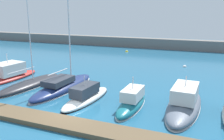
# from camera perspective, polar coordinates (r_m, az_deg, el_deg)

# --- Properties ---
(ground_plane) EXTENTS (120.00, 120.00, 0.00)m
(ground_plane) POSITION_cam_1_polar(r_m,az_deg,el_deg) (20.10, -8.92, -10.19)
(ground_plane) COLOR #236084
(dock_pier) EXTENTS (37.88, 2.00, 0.37)m
(dock_pier) POSITION_cam_1_polar(r_m,az_deg,el_deg) (18.39, -12.45, -12.11)
(dock_pier) COLOR brown
(dock_pier) RESTS_ON ground_plane
(breakwater_seawall) EXTENTS (108.00, 2.70, 2.19)m
(breakwater_seawall) POSITION_cam_1_polar(r_m,az_deg,el_deg) (54.72, 11.70, 6.18)
(breakwater_seawall) COLOR slate
(breakwater_seawall) RESTS_ON ground_plane
(motorboat_red_second) EXTENTS (3.98, 10.22, 3.43)m
(motorboat_red_second) POSITION_cam_1_polar(r_m,az_deg,el_deg) (31.71, -24.08, -1.17)
(motorboat_red_second) COLOR #B72D28
(motorboat_red_second) RESTS_ON ground_plane
(sailboat_charcoal_third) EXTENTS (2.91, 9.30, 18.69)m
(sailboat_charcoal_third) POSITION_cam_1_polar(r_m,az_deg,el_deg) (28.16, -18.79, -3.03)
(sailboat_charcoal_third) COLOR #2D2D33
(sailboat_charcoal_third) RESTS_ON ground_plane
(sailboat_navy_fourth) EXTENTS (3.01, 10.28, 18.21)m
(sailboat_navy_fourth) POSITION_cam_1_polar(r_m,az_deg,el_deg) (26.01, -11.57, -3.57)
(sailboat_navy_fourth) COLOR navy
(sailboat_navy_fourth) RESTS_ON ground_plane
(motorboat_white_fifth) EXTENTS (2.62, 7.30, 2.65)m
(motorboat_white_fifth) POSITION_cam_1_polar(r_m,az_deg,el_deg) (22.60, -6.16, -6.22)
(motorboat_white_fifth) COLOR white
(motorboat_white_fifth) RESTS_ON ground_plane
(motorboat_teal_sixth) EXTENTS (1.79, 6.14, 2.91)m
(motorboat_teal_sixth) POSITION_cam_1_polar(r_m,az_deg,el_deg) (20.92, 4.72, -7.56)
(motorboat_teal_sixth) COLOR #19707F
(motorboat_teal_sixth) RESTS_ON ground_plane
(motorboat_slate_seventh) EXTENTS (3.03, 9.29, 3.17)m
(motorboat_slate_seventh) POSITION_cam_1_polar(r_m,az_deg,el_deg) (21.48, 16.82, -7.40)
(motorboat_slate_seventh) COLOR slate
(motorboat_slate_seventh) RESTS_ON ground_plane
(mooring_buoy_yellow) EXTENTS (0.60, 0.60, 0.60)m
(mooring_buoy_yellow) POSITION_cam_1_polar(r_m,az_deg,el_deg) (49.30, 3.51, 4.33)
(mooring_buoy_yellow) COLOR yellow
(mooring_buoy_yellow) RESTS_ON ground_plane
(mooring_buoy_white) EXTENTS (0.57, 0.57, 0.57)m
(mooring_buoy_white) POSITION_cam_1_polar(r_m,az_deg,el_deg) (37.38, 16.84, 0.68)
(mooring_buoy_white) COLOR white
(mooring_buoy_white) RESTS_ON ground_plane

